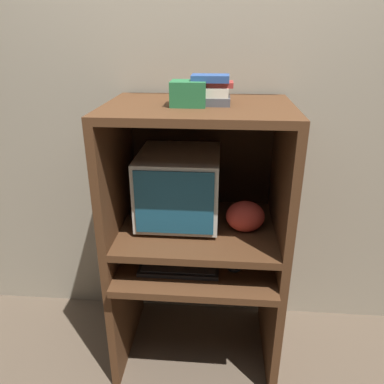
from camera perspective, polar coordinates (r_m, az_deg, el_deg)
wall_back at (r=2.10m, az=1.67°, el=11.80°), size 6.00×0.06×2.60m
desk_base at (r=2.11m, az=0.74°, el=-15.53°), size 0.85×0.67×0.65m
desk_monitor_shelf at (r=1.94m, az=0.89°, el=-6.09°), size 0.85×0.63×0.16m
hutch_upper at (r=1.79m, az=1.04°, el=6.69°), size 0.85×0.63×0.61m
crt_monitor at (r=1.90m, az=-1.95°, el=0.90°), size 0.40×0.44×0.36m
keyboard at (r=1.86m, az=-1.99°, el=-11.42°), size 0.39×0.16×0.03m
mouse at (r=1.86m, az=6.47°, el=-11.57°), size 0.06×0.04×0.03m
snack_bag at (r=1.86m, az=8.10°, el=-3.70°), size 0.19×0.14×0.16m
book_stack at (r=1.70m, az=2.93°, el=15.22°), size 0.18×0.13×0.13m
storage_box at (r=1.66m, az=-0.54°, el=14.78°), size 0.15×0.13×0.11m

